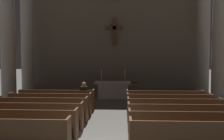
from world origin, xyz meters
The scene contains 22 objects.
pew_left_row_1 centered at (-2.56, -0.04, 0.48)m, with size 3.57×0.50×0.95m.
pew_left_row_2 centered at (-2.56, 1.01, 0.48)m, with size 3.57×0.50×0.95m.
pew_left_row_3 centered at (-2.56, 2.05, 0.48)m, with size 3.57×0.50×0.95m.
pew_left_row_4 centered at (-2.56, 3.10, 0.48)m, with size 3.57×0.50×0.95m.
pew_left_row_5 centered at (-2.56, 4.14, 0.48)m, with size 3.57×0.50×0.95m.
pew_left_row_6 centered at (-2.56, 5.19, 0.48)m, with size 3.57×0.50×0.95m.
pew_right_row_1 centered at (2.56, -0.04, 0.48)m, with size 3.57×0.50×0.95m.
pew_right_row_2 centered at (2.56, 1.01, 0.48)m, with size 3.57×0.50×0.95m.
pew_right_row_3 centered at (2.56, 2.05, 0.48)m, with size 3.57×0.50×0.95m.
pew_right_row_4 centered at (2.56, 3.10, 0.48)m, with size 3.57×0.50×0.95m.
pew_right_row_5 centered at (2.56, 4.14, 0.48)m, with size 3.57×0.50×0.95m.
pew_right_row_6 centered at (2.56, 5.19, 0.48)m, with size 3.57×0.50×0.95m.
column_left_third centered at (-5.56, 6.54, 3.30)m, with size 1.16×1.16×6.78m.
column_right_third centered at (5.56, 6.54, 3.30)m, with size 1.16×1.16×6.78m.
column_left_fourth centered at (-5.56, 9.15, 3.30)m, with size 1.16×1.16×6.78m.
column_right_fourth centered at (5.56, 9.15, 3.30)m, with size 1.16×1.16×6.78m.
altar centered at (0.00, 8.29, 0.53)m, with size 2.20×0.90×1.01m.
candlestick_left centered at (-0.70, 8.29, 1.24)m, with size 0.16×0.16×0.72m.
candlestick_right centered at (0.70, 8.29, 1.24)m, with size 0.16×0.16×0.72m.
apse_with_cross centered at (0.00, 10.46, 3.78)m, with size 12.35×0.47×7.56m.
lectern centered at (1.24, 7.09, 0.55)m, with size 0.44×0.36×1.15m.
lone_worshipper centered at (-1.25, 5.23, 0.69)m, with size 0.32×0.43×1.32m.
Camera 1 is at (0.62, -6.12, 2.54)m, focal length 38.71 mm.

